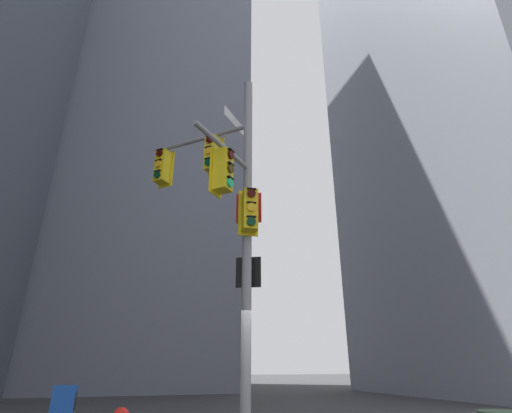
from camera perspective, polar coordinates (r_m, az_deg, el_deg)
The scene contains 4 objects.
building_tower_right at distance 32.08m, azimuth 29.54°, elevation 16.35°, with size 14.93×14.93×39.84m, color #9399A3.
building_mid_block at distance 33.95m, azimuth -16.16°, elevation 9.47°, with size 14.31×14.31×37.57m, color slate.
signal_pole_assembly at distance 9.68m, azimuth -4.60°, elevation 1.23°, with size 2.70×3.87×8.75m.
newspaper_box at distance 9.76m, azimuth -26.64°, elevation -25.41°, with size 0.45×0.36×1.00m.
Camera 1 is at (-2.39, -8.47, 1.37)m, focal length 27.21 mm.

